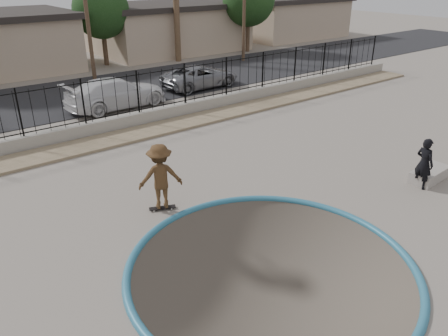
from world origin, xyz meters
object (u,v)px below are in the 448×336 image
videographer (424,163)px  car_c (116,93)px  concrete_ledge (429,174)px  skater (161,180)px  car_d (200,76)px  skateboard (162,208)px

videographer → car_c: size_ratio=0.33×
videographer → concrete_ledge: 0.99m
car_c → concrete_ledge: bearing=-164.8°
car_c → videographer: bearing=-167.6°
skater → car_d: size_ratio=0.41×
car_c → skater: bearing=158.5°
car_d → concrete_ledge: bearing=173.4°
skater → videographer: size_ratio=1.16×
videographer → concrete_ledge: videographer is taller
videographer → car_c: (-3.91, 14.31, -0.06)m
videographer → car_d: size_ratio=0.36×
skater → skateboard: size_ratio=2.48×
car_c → car_d: car_c is taller
skateboard → car_c: bearing=95.2°
skater → car_c: skater is taller
skateboard → car_d: (9.23, 11.19, 0.64)m
skater → car_c: size_ratio=0.38×
skateboard → car_d: 14.52m
skater → car_c: bearing=-86.5°
videographer → car_c: videographer is taller
videographer → skater: bearing=70.3°
skateboard → car_d: size_ratio=0.17×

